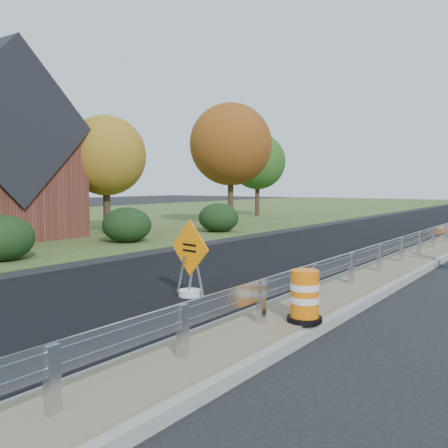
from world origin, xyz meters
The scene contains 11 objects.
ground centered at (0.00, 0.00, 0.00)m, with size 140.00×140.00×0.00m, color black.
grass_verge_near centered at (-24.00, 10.00, 0.01)m, with size 30.00×120.00×0.03m, color #394E21.
milled_overlay centered at (-4.40, 10.00, 0.01)m, with size 7.20×120.00×0.01m, color black.
hedge_south centered at (-11.00, -6.00, 0.76)m, with size 2.09×2.09×1.52m, color black.
hedge_mid centered at (-11.50, 0.00, 0.76)m, with size 2.09×2.09×1.52m, color black.
hedge_north centered at (-11.00, 6.00, 0.76)m, with size 2.09×2.09×1.52m, color black.
tree_near_yellow centered at (-15.00, 2.00, 3.89)m, with size 3.96×3.96×5.88m.
tree_near_red centered at (-13.00, 10.00, 4.86)m, with size 4.95×4.95×7.35m.
tree_near_back centered at (-16.00, 18.00, 4.21)m, with size 4.29×4.29×6.37m.
caution_sign centered at (-2.79, -6.43, 0.44)m, with size 1.23×0.52×1.72m.
barrel_median_near centered at (0.55, -7.53, 0.64)m, with size 0.58×0.58×0.86m.
Camera 1 is at (4.14, -14.92, 2.50)m, focal length 40.00 mm.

